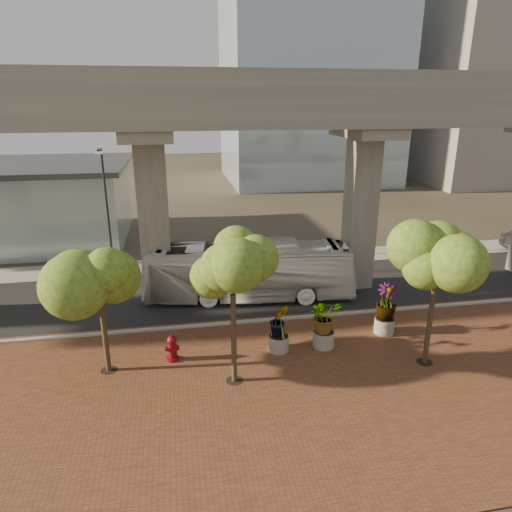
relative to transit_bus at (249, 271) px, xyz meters
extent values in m
plane|color=#353027|center=(0.84, -1.20, -1.66)|extent=(160.00, 160.00, 0.00)
cube|color=brown|center=(0.84, -9.20, -1.63)|extent=(70.00, 13.00, 0.06)
cube|color=black|center=(0.84, 0.80, -1.64)|extent=(90.00, 8.00, 0.04)
cube|color=#A2A097|center=(0.84, -3.20, -1.58)|extent=(70.00, 0.25, 0.16)
cube|color=#A2A097|center=(0.84, 6.30, -1.63)|extent=(90.00, 3.00, 0.06)
cube|color=gray|center=(0.84, -0.80, 8.84)|extent=(72.00, 2.40, 1.80)
cube|color=gray|center=(0.84, 2.40, 8.84)|extent=(72.00, 2.40, 1.80)
cube|color=gray|center=(0.84, -1.90, 10.24)|extent=(72.00, 0.12, 1.00)
cube|color=gray|center=(0.84, 3.50, 10.24)|extent=(72.00, 0.12, 1.00)
cube|color=gray|center=(38.84, 34.80, 10.34)|extent=(18.00, 16.00, 24.00)
imported|color=white|center=(0.00, 0.00, 0.00)|extent=(12.16, 4.25, 3.32)
cylinder|color=maroon|center=(-4.45, -6.16, -1.54)|extent=(0.56, 0.56, 0.12)
cylinder|color=maroon|center=(-4.45, -6.16, -1.09)|extent=(0.37, 0.37, 0.89)
sphere|color=maroon|center=(-4.45, -6.16, -0.64)|extent=(0.43, 0.43, 0.43)
cylinder|color=maroon|center=(-4.45, -6.16, -0.44)|extent=(0.12, 0.12, 0.15)
cylinder|color=maroon|center=(-4.45, -6.16, -1.01)|extent=(0.62, 0.25, 0.25)
cylinder|color=#9F9B90|center=(2.48, -6.21, -1.22)|extent=(0.98, 0.98, 0.77)
imported|color=#375917|center=(2.48, -6.21, -0.01)|extent=(2.19, 2.19, 1.64)
cylinder|color=#AEA89D|center=(5.84, -5.47, -1.22)|extent=(0.98, 0.98, 0.76)
imported|color=#375917|center=(5.84, -5.47, 0.06)|extent=(2.39, 2.39, 1.79)
cylinder|color=#AAA499|center=(0.34, -6.17, -1.23)|extent=(0.94, 0.94, 0.73)
imported|color=#375917|center=(0.34, -6.17, -0.08)|extent=(2.10, 2.10, 1.57)
cylinder|color=#4A3C2A|center=(-7.15, -6.52, 0.00)|extent=(0.22, 0.22, 3.20)
cylinder|color=black|center=(-7.15, -6.52, -1.59)|extent=(0.70, 0.70, 0.01)
cylinder|color=#4A3C2A|center=(-1.98, -8.23, 0.33)|extent=(0.22, 0.22, 3.85)
cylinder|color=black|center=(-1.98, -8.23, -1.59)|extent=(0.70, 0.70, 0.01)
cylinder|color=#4A3C2A|center=(6.43, -8.33, 0.25)|extent=(0.22, 0.22, 3.70)
cylinder|color=black|center=(6.43, -8.33, -1.59)|extent=(0.70, 0.70, 0.01)
cylinder|color=#2C2C31|center=(-8.08, 4.30, 2.49)|extent=(0.14, 0.14, 8.22)
cube|color=#2C2C31|center=(-8.08, 3.79, 6.60)|extent=(0.15, 1.03, 0.15)
cube|color=silver|center=(-8.08, 3.27, 6.50)|extent=(0.41, 0.21, 0.12)
cylinder|color=#2C2C31|center=(9.10, 6.30, 2.28)|extent=(0.14, 0.14, 7.79)
cube|color=#2C2C31|center=(9.10, 5.81, 6.17)|extent=(0.15, 0.97, 0.15)
cube|color=silver|center=(9.10, 5.33, 6.08)|extent=(0.39, 0.19, 0.12)
camera|label=1|loc=(-3.95, -24.18, 9.29)|focal=32.00mm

